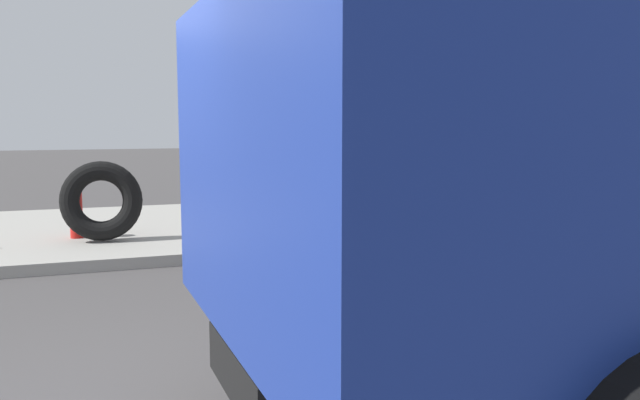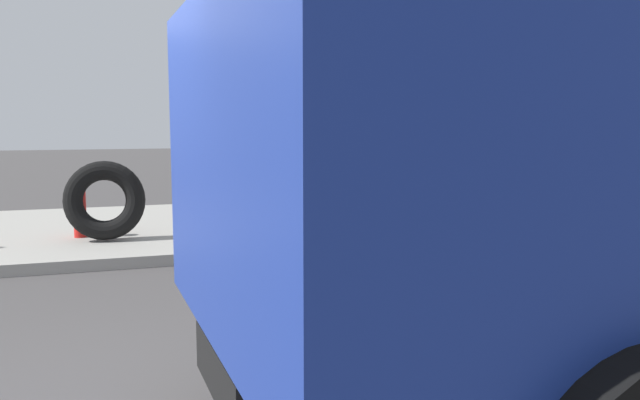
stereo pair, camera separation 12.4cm
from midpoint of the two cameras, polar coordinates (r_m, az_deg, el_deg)
name	(u,v)px [view 2 (the right image)]	position (r m, az deg, el deg)	size (l,w,h in m)	color
sidewalk_curb	(125,230)	(10.65, -16.72, -2.62)	(36.00, 5.00, 0.15)	#99968E
fire_hydrant	(80,207)	(9.75, -20.35, -0.58)	(0.21, 0.47, 0.82)	red
loose_tire	(104,200)	(9.33, -18.34, -0.04)	(1.10, 1.10, 0.27)	black
stop_sign	(266,134)	(8.62, -4.39, 5.92)	(0.76, 0.08, 2.15)	gray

